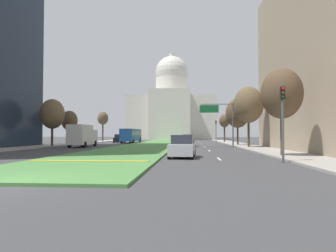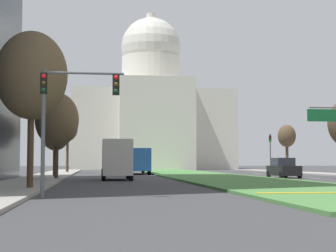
# 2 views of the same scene
# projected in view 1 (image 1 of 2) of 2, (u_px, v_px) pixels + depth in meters

# --- Properties ---
(ground_plane) EXTENTS (260.00, 260.00, 0.00)m
(ground_plane) POSITION_uv_depth(u_px,v_px,m) (157.00, 143.00, 57.74)
(ground_plane) COLOR #3D3D3F
(grass_median) EXTENTS (8.72, 85.51, 0.14)m
(grass_median) POSITION_uv_depth(u_px,v_px,m) (154.00, 144.00, 53.01)
(grass_median) COLOR #4C8442
(grass_median) RESTS_ON ground_plane
(median_curb_nose) EXTENTS (7.85, 0.50, 0.04)m
(median_curb_nose) POSITION_uv_depth(u_px,v_px,m) (89.00, 161.00, 18.68)
(median_curb_nose) COLOR gold
(median_curb_nose) RESTS_ON grass_median
(lane_dashes_right) EXTENTS (0.16, 54.76, 0.01)m
(lane_dashes_right) POSITION_uv_depth(u_px,v_px,m) (203.00, 145.00, 47.78)
(lane_dashes_right) COLOR silver
(lane_dashes_right) RESTS_ON ground_plane
(sidewalk_left) EXTENTS (4.00, 85.51, 0.15)m
(sidewalk_left) POSITION_uv_depth(u_px,v_px,m) (63.00, 145.00, 49.41)
(sidewalk_left) COLOR #9E9991
(sidewalk_left) RESTS_ON ground_plane
(sidewalk_right) EXTENTS (4.00, 85.51, 0.15)m
(sidewalk_right) POSITION_uv_depth(u_px,v_px,m) (243.00, 145.00, 47.14)
(sidewalk_right) COLOR #9E9991
(sidewalk_right) RESTS_ON ground_plane
(capitol_building) EXTENTS (30.71, 23.25, 31.27)m
(capitol_building) POSITION_uv_depth(u_px,v_px,m) (172.00, 110.00, 104.56)
(capitol_building) COLOR silver
(capitol_building) RESTS_ON ground_plane
(traffic_light_near_right) EXTENTS (0.28, 0.35, 5.20)m
(traffic_light_near_right) POSITION_uv_depth(u_px,v_px,m) (283.00, 113.00, 19.03)
(traffic_light_near_right) COLOR #515456
(traffic_light_near_right) RESTS_ON ground_plane
(traffic_light_far_right) EXTENTS (0.28, 0.35, 5.20)m
(traffic_light_far_right) POSITION_uv_depth(u_px,v_px,m) (216.00, 128.00, 67.36)
(traffic_light_far_right) COLOR #515456
(traffic_light_far_right) RESTS_ON ground_plane
(overhead_guide_sign) EXTENTS (4.96, 0.20, 6.50)m
(overhead_guide_sign) POSITION_uv_depth(u_px,v_px,m) (221.00, 116.00, 42.43)
(overhead_guide_sign) COLOR #515456
(overhead_guide_sign) RESTS_ON ground_plane
(street_tree_right_near) EXTENTS (3.35, 3.35, 7.35)m
(street_tree_right_near) POSITION_uv_depth(u_px,v_px,m) (282.00, 94.00, 23.87)
(street_tree_right_near) COLOR #4C3823
(street_tree_right_near) RESTS_ON ground_plane
(street_tree_left_mid) EXTENTS (3.54, 3.54, 7.08)m
(street_tree_left_mid) POSITION_uv_depth(u_px,v_px,m) (52.00, 114.00, 42.81)
(street_tree_left_mid) COLOR #4C3823
(street_tree_left_mid) RESTS_ON ground_plane
(street_tree_right_mid) EXTENTS (4.00, 4.00, 8.41)m
(street_tree_right_mid) POSITION_uv_depth(u_px,v_px,m) (248.00, 105.00, 39.62)
(street_tree_right_mid) COLOR #4C3823
(street_tree_right_mid) RESTS_ON ground_plane
(street_tree_left_far) EXTENTS (2.78, 2.78, 5.99)m
(street_tree_left_far) POSITION_uv_depth(u_px,v_px,m) (69.00, 121.00, 50.49)
(street_tree_left_far) COLOR #4C3823
(street_tree_left_far) RESTS_ON ground_plane
(street_tree_right_far) EXTENTS (3.89, 3.89, 7.78)m
(street_tree_right_far) POSITION_uv_depth(u_px,v_px,m) (238.00, 113.00, 47.90)
(street_tree_right_far) COLOR #4C3823
(street_tree_right_far) RESTS_ON ground_plane
(street_tree_left_distant) EXTENTS (2.57, 2.57, 7.31)m
(street_tree_left_distant) POSITION_uv_depth(u_px,v_px,m) (103.00, 119.00, 69.55)
(street_tree_left_distant) COLOR #4C3823
(street_tree_left_distant) RESTS_ON ground_plane
(street_tree_right_distant) EXTENTS (2.37, 2.37, 6.36)m
(street_tree_right_distant) POSITION_uv_depth(u_px,v_px,m) (224.00, 121.00, 65.66)
(street_tree_right_distant) COLOR #4C3823
(street_tree_right_distant) RESTS_ON ground_plane
(sedan_lead_stopped) EXTENTS (2.19, 4.26, 1.82)m
(sedan_lead_stopped) POSITION_uv_depth(u_px,v_px,m) (182.00, 147.00, 23.29)
(sedan_lead_stopped) COLOR #BCBCC1
(sedan_lead_stopped) RESTS_ON ground_plane
(sedan_midblock) EXTENTS (1.92, 4.42, 1.82)m
(sedan_midblock) POSITION_uv_depth(u_px,v_px,m) (188.00, 141.00, 44.17)
(sedan_midblock) COLOR black
(sedan_midblock) RESTS_ON ground_plane
(sedan_distant) EXTENTS (2.20, 4.31, 1.84)m
(sedan_distant) POSITION_uv_depth(u_px,v_px,m) (119.00, 139.00, 61.76)
(sedan_distant) COLOR black
(sedan_distant) RESTS_ON ground_plane
(box_truck_delivery) EXTENTS (2.40, 6.40, 3.20)m
(box_truck_delivery) POSITION_uv_depth(u_px,v_px,m) (82.00, 136.00, 41.75)
(box_truck_delivery) COLOR silver
(box_truck_delivery) RESTS_ON ground_plane
(city_bus) EXTENTS (2.62, 11.00, 2.95)m
(city_bus) POSITION_uv_depth(u_px,v_px,m) (131.00, 135.00, 61.64)
(city_bus) COLOR #1E4C8C
(city_bus) RESTS_ON ground_plane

